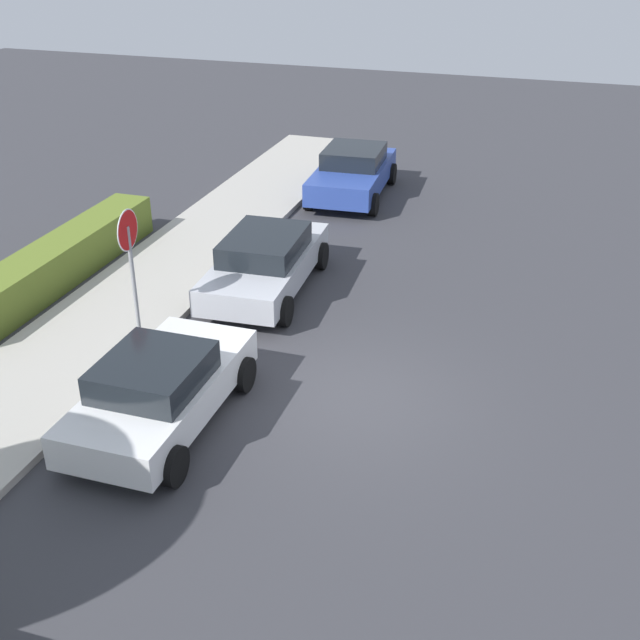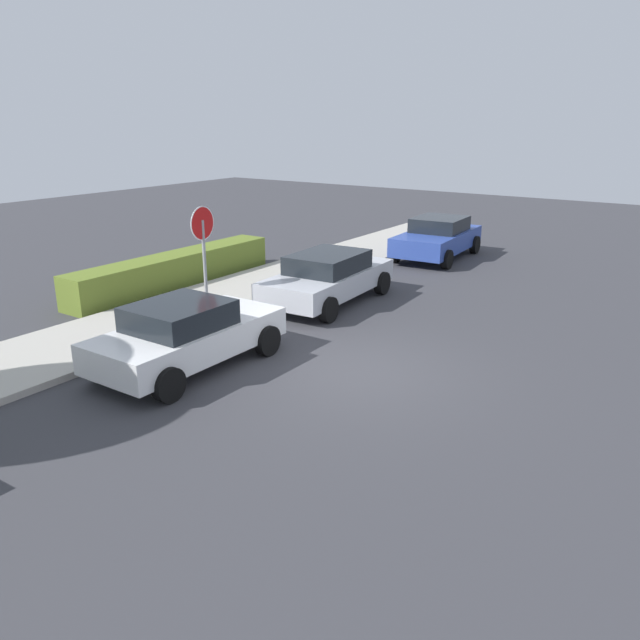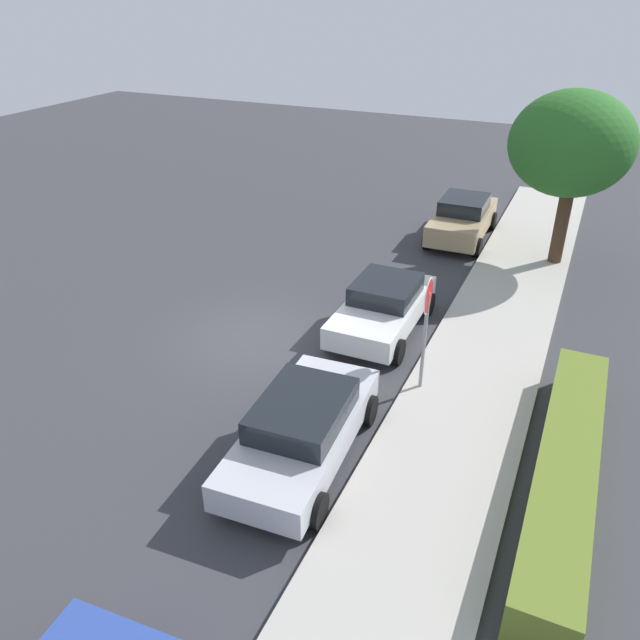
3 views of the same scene
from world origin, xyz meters
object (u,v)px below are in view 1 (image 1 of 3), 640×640
Objects in this scene: parked_car_white at (160,389)px; parked_car_silver at (265,262)px; stop_sign at (130,254)px; parked_car_blue at (353,172)px.

parked_car_silver is at bearing 2.72° from parked_car_white.
stop_sign is 0.70× the size of parked_car_white.
parked_car_blue reaches higher than parked_car_white.
parked_car_blue is at bearing 0.91° from parked_car_white.
parked_car_white is at bearing -143.43° from stop_sign.
stop_sign reaches higher than parked_car_white.
stop_sign is at bearing 36.57° from parked_car_white.
parked_car_silver is 6.86m from parked_car_blue.
stop_sign is at bearing 154.61° from parked_car_silver.
parked_car_silver is at bearing 179.48° from parked_car_blue.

